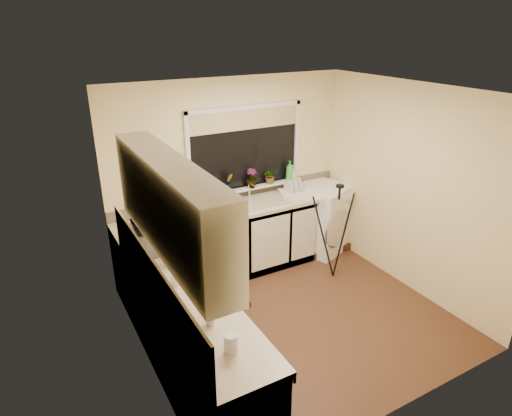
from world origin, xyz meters
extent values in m
plane|color=brown|center=(0.00, 0.00, 0.00)|extent=(3.20, 3.20, 0.00)
plane|color=white|center=(0.00, 0.00, 2.45)|extent=(3.20, 3.20, 0.00)
plane|color=#F9E3A6|center=(0.00, 1.50, 1.23)|extent=(3.20, 0.00, 3.20)
plane|color=#F9E3A6|center=(0.00, -1.50, 1.23)|extent=(3.20, 0.00, 3.20)
plane|color=#F9E3A6|center=(-1.60, 0.00, 1.23)|extent=(0.00, 3.00, 3.00)
plane|color=#F9E3A6|center=(1.60, 0.00, 1.23)|extent=(0.00, 3.00, 3.00)
cube|color=silver|center=(-0.33, 1.20, 0.43)|extent=(2.55, 0.60, 0.86)
cube|color=silver|center=(-1.30, -0.30, 0.43)|extent=(0.54, 2.40, 0.86)
cube|color=beige|center=(0.00, 1.20, 0.88)|extent=(3.20, 0.60, 0.04)
cube|color=beige|center=(-1.30, -0.30, 0.88)|extent=(0.60, 2.40, 0.04)
cube|color=silver|center=(-1.44, -0.45, 1.80)|extent=(0.28, 1.90, 0.70)
cube|color=beige|center=(-1.59, -0.30, 1.12)|extent=(0.02, 2.40, 0.45)
cube|color=beige|center=(0.00, 1.49, 0.97)|extent=(3.20, 0.02, 0.14)
cube|color=black|center=(0.20, 1.49, 1.55)|extent=(1.50, 0.02, 1.00)
cube|color=tan|center=(0.20, 1.46, 1.92)|extent=(1.50, 0.02, 0.25)
cube|color=white|center=(0.20, 1.43, 1.04)|extent=(1.60, 0.14, 0.03)
cube|color=tan|center=(0.20, 1.20, 0.91)|extent=(0.82, 0.46, 0.03)
cylinder|color=silver|center=(0.20, 1.38, 1.02)|extent=(0.03, 0.03, 0.24)
cube|color=white|center=(1.25, 1.17, 0.48)|extent=(0.86, 0.85, 0.95)
cube|color=#ADADB6|center=(-0.38, 1.11, 0.91)|extent=(0.39, 0.35, 0.02)
cube|color=#615DFF|center=(-0.44, 1.24, 1.03)|extent=(0.33, 0.20, 0.22)
cylinder|color=white|center=(-1.24, 0.23, 0.99)|extent=(0.14, 0.14, 0.19)
cube|color=white|center=(0.79, 1.20, 0.93)|extent=(0.45, 0.38, 0.06)
cylinder|color=silver|center=(-1.29, -1.11, 0.97)|extent=(0.10, 0.10, 0.14)
cylinder|color=silver|center=(-1.35, -0.11, 0.95)|extent=(0.08, 0.08, 0.11)
imported|color=white|center=(-1.32, 0.66, 1.03)|extent=(0.36, 0.50, 0.26)
imported|color=#999999|center=(-0.37, 1.42, 1.17)|extent=(0.15, 0.12, 0.24)
imported|color=#999999|center=(-0.09, 1.40, 1.17)|extent=(0.13, 0.11, 0.24)
imported|color=#999999|center=(0.24, 1.39, 1.18)|extent=(0.14, 0.14, 0.25)
imported|color=#999999|center=(0.53, 1.40, 1.15)|extent=(0.21, 0.18, 0.21)
imported|color=green|center=(0.83, 1.39, 1.18)|extent=(0.13, 0.13, 0.27)
imported|color=#999999|center=(0.88, 1.40, 1.15)|extent=(0.11, 0.11, 0.20)
imported|color=silver|center=(1.01, 1.23, 0.95)|extent=(0.12, 0.12, 0.09)
imported|color=beige|center=(-1.30, -0.76, 0.94)|extent=(0.10, 0.10, 0.08)
camera|label=1|loc=(-2.34, -3.34, 3.04)|focal=30.90mm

